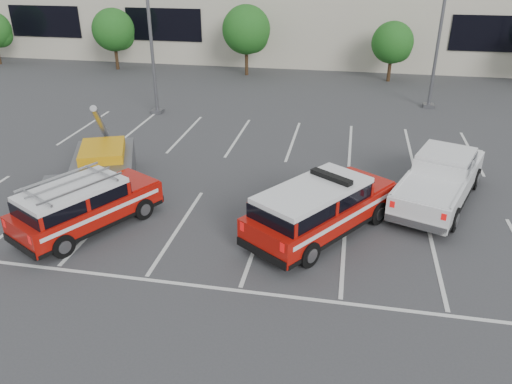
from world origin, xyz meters
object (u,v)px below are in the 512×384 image
Objects in this scene: light_pole_mid at (443,13)px; utility_rig at (101,167)px; fire_chief_suv at (320,212)px; white_pickup at (439,183)px; light_pole_left at (149,15)px; tree_mid_right at (394,44)px; ladder_suv at (85,209)px; tree_mid_left at (248,31)px; tree_left at (115,31)px.

light_pole_mid reaches higher than utility_rig.
white_pickup is at bearing 72.11° from fire_chief_suv.
white_pickup is at bearing -30.85° from light_pole_left.
light_pole_mid is (1.91, -6.05, 2.68)m from tree_mid_right.
white_pickup is at bearing -95.07° from light_pole_mid.
utility_rig is at bearing -136.42° from light_pole_mid.
utility_rig is at bearing 137.28° from ladder_suv.
light_pole_mid is (11.91, -6.05, 2.14)m from tree_mid_left.
light_pole_mid is at bearing -72.48° from tree_mid_right.
tree_mid_left reaches higher than tree_mid_right.
tree_left is 0.72× the size of white_pickup.
fire_chief_suv is 1.23× the size of utility_rig.
tree_mid_right is 0.87× the size of utility_rig.
fire_chief_suv is at bearing -37.12° from utility_rig.
light_pole_left is at bearing 129.30° from ladder_suv.
tree_mid_left is 21.43m from white_pickup.
white_pickup is (10.82, -18.35, -2.33)m from tree_mid_left.
light_pole_mid is 1.67× the size of white_pickup.
tree_mid_right is 25.06m from ladder_suv.
white_pickup is (13.91, -8.31, -4.48)m from light_pole_left.
white_pickup is at bearing -18.55° from utility_rig.
tree_left is 12.43m from light_pole_left.
white_pickup is at bearing 48.71° from ladder_suv.
tree_mid_left is at bearing 0.00° from tree_left.
tree_left is at bearing 140.87° from ladder_suv.
ladder_suv is (2.40, -12.55, -4.44)m from light_pole_left.
tree_mid_right is 0.39× the size of light_pole_left.
light_pole_mid is (21.91, -6.05, 2.41)m from tree_left.
fire_chief_suv is at bearing 37.09° from ladder_suv.
fire_chief_suv reaches higher than ladder_suv.
tree_mid_left is 13.53m from light_pole_mid.
light_pole_mid is 21.27m from ladder_suv.
tree_left is 0.88× the size of ladder_suv.
fire_chief_suv is (-5.13, -15.42, -4.39)m from light_pole_mid.
utility_rig is at bearing -160.46° from fire_chief_suv.
tree_mid_right is at bearing 93.16° from ladder_suv.
tree_mid_left is (10.00, 0.00, 0.27)m from tree_left.
utility_rig reaches higher than white_pickup.
tree_mid_right is at bearing 37.50° from light_pole_left.
utility_rig is (-8.65, 2.31, -0.13)m from fire_chief_suv.
ladder_suv is at bearing -139.04° from white_pickup.
tree_mid_left is at bearing 141.25° from white_pickup.
light_pole_left reaches higher than fire_chief_suv.
light_pole_left is 10.24m from utility_rig.
light_pole_left reaches higher than tree_mid_left.
ladder_suv is (-7.47, -1.13, -0.05)m from fire_chief_suv.
tree_mid_right is at bearing 36.06° from utility_rig.
fire_chief_suv is (9.87, -11.42, -4.39)m from light_pole_left.
light_pole_mid is at bearing 105.66° from white_pickup.
ladder_suv is at bearing -115.32° from tree_mid_right.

